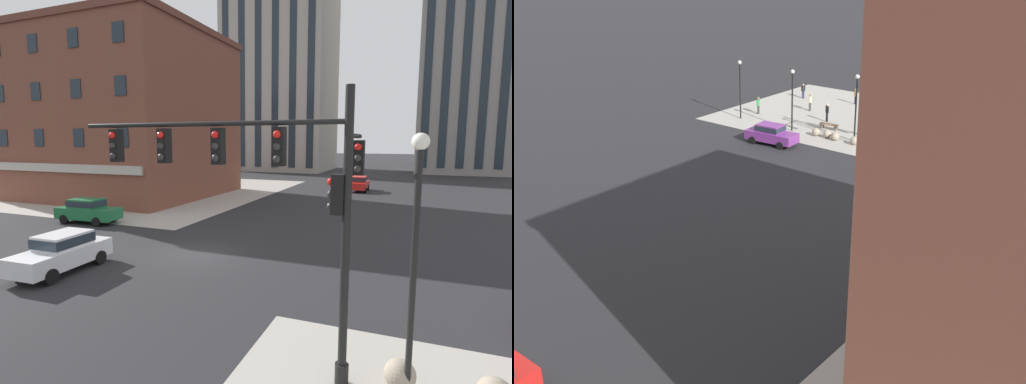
{
  "view_description": "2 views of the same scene",
  "coord_description": "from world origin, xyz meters",
  "views": [
    {
      "loc": [
        9.89,
        -16.31,
        5.68
      ],
      "look_at": [
        2.29,
        2.3,
        3.0
      ],
      "focal_mm": 27.13,
      "sensor_mm": 36.0,
      "label": 1
    },
    {
      "loc": [
        -14.96,
        35.63,
        15.97
      ],
      "look_at": [
        3.97,
        11.49,
        3.33
      ],
      "focal_mm": 43.25,
      "sensor_mm": 36.0,
      "label": 2
    }
  ],
  "objects": [
    {
      "name": "ground_plane",
      "position": [
        0.0,
        0.0,
        0.0
      ],
      "size": [
        320.0,
        320.0,
        0.0
      ],
      "primitive_type": "plane",
      "color": "#262628"
    },
    {
      "name": "sidewalk_far_corner",
      "position": [
        -20.0,
        20.0,
        0.0
      ],
      "size": [
        32.0,
        32.0,
        0.02
      ],
      "primitive_type": "cube",
      "color": "#A8A399",
      "rests_on": "ground"
    },
    {
      "name": "car_main_southbound_far",
      "position": [
        4.3,
        28.27,
        0.92
      ],
      "size": [
        1.9,
        4.41,
        1.68
      ],
      "color": "red",
      "rests_on": "ground"
    },
    {
      "name": "car_main_northbound_far",
      "position": [
        -4.12,
        -4.37,
        0.92
      ],
      "size": [
        2.04,
        4.47,
        1.68
      ],
      "color": "silver",
      "rests_on": "ground"
    },
    {
      "name": "car_cross_eastbound",
      "position": [
        -10.89,
        3.72,
        0.92
      ],
      "size": [
        4.5,
        2.1,
        1.68
      ],
      "color": "#1E6B3D",
      "rests_on": "ground"
    },
    {
      "name": "storefront_block_near_corner",
      "position": [
        -18.15,
        16.59,
        8.21
      ],
      "size": [
        18.66,
        17.6,
        16.39
      ],
      "color": "brown",
      "rests_on": "ground"
    },
    {
      "name": "street_lamp_corner_near",
      "position": [
        10.0,
        -7.67,
        3.63
      ],
      "size": [
        0.36,
        0.36,
        5.84
      ],
      "color": "black",
      "rests_on": "ground"
    },
    {
      "name": "bollard_sphere_curb_a",
      "position": [
        9.84,
        -7.44,
        0.36
      ],
      "size": [
        0.71,
        0.71,
        0.71
      ],
      "primitive_type": "sphere",
      "color": "gray",
      "rests_on": "ground"
    },
    {
      "name": "traffic_signal_main",
      "position": [
        6.72,
        -7.6,
        4.62
      ],
      "size": [
        7.47,
        2.09,
        6.87
      ],
      "color": "black",
      "rests_on": "ground"
    },
    {
      "name": "residential_tower_skyline_left",
      "position": [
        -14.69,
        57.15,
        24.55
      ],
      "size": [
        19.43,
        17.08,
        49.05
      ],
      "color": "#9E998E",
      "rests_on": "ground"
    }
  ]
}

